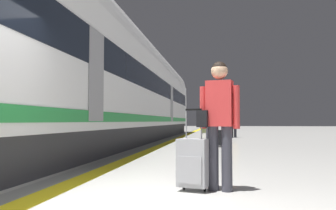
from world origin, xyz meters
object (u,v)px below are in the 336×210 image
(high_speed_train, at_px, (110,79))
(passenger_far, at_px, (209,120))
(traveller_foreground, at_px, (218,116))
(suitcase_far, at_px, (204,129))
(passenger_mid, at_px, (210,120))
(suitcase_near, at_px, (228,132))
(suitcase_mid, at_px, (219,138))
(passenger_near, at_px, (234,119))
(rolling_suitcase_foreground, at_px, (192,163))

(high_speed_train, distance_m, passenger_far, 12.93)
(traveller_foreground, bearing_deg, suitcase_far, 92.91)
(high_speed_train, xyz_separation_m, suitcase_far, (3.09, 12.10, -2.15))
(passenger_mid, height_order, passenger_far, passenger_far)
(suitcase_near, relative_size, suitcase_mid, 1.68)
(passenger_far, bearing_deg, high_speed_train, -105.41)
(traveller_foreground, relative_size, passenger_mid, 1.04)
(traveller_foreground, relative_size, suitcase_far, 1.61)
(high_speed_train, xyz_separation_m, passenger_far, (3.41, 12.38, -1.55))
(suitcase_far, bearing_deg, passenger_near, -71.50)
(suitcase_near, height_order, passenger_mid, passenger_mid)
(passenger_near, xyz_separation_m, passenger_far, (-1.50, 5.73, -0.04))
(passenger_near, relative_size, passenger_mid, 1.06)
(passenger_mid, bearing_deg, high_speed_train, 176.95)
(suitcase_far, bearing_deg, suitcase_near, -75.26)
(passenger_near, xyz_separation_m, passenger_mid, (-1.11, -6.85, -0.06))
(high_speed_train, xyz_separation_m, passenger_near, (4.92, 6.65, -1.51))
(traveller_foreground, bearing_deg, passenger_mid, 92.27)
(high_speed_train, relative_size, traveller_foreground, 20.95)
(suitcase_near, bearing_deg, suitcase_far, 104.74)
(traveller_foreground, height_order, suitcase_near, traveller_foreground)
(high_speed_train, height_order, rolling_suitcase_foreground, high_speed_train)
(suitcase_near, bearing_deg, passenger_far, 101.17)
(passenger_far, distance_m, suitcase_far, 0.74)
(suitcase_mid, relative_size, suitcase_far, 0.56)
(passenger_near, relative_size, suitcase_near, 1.74)
(rolling_suitcase_foreground, xyz_separation_m, suitcase_near, (0.81, 14.53, -0.04))
(rolling_suitcase_foreground, xyz_separation_m, passenger_near, (1.14, 14.79, 0.63))
(passenger_near, height_order, passenger_far, passenger_near)
(traveller_foreground, distance_m, suitcase_mid, 7.62)
(passenger_near, distance_m, passenger_mid, 6.94)
(traveller_foreground, height_order, passenger_mid, traveller_foreground)
(high_speed_train, height_order, passenger_far, high_speed_train)
(suitcase_mid, bearing_deg, passenger_far, 93.18)
(suitcase_near, bearing_deg, passenger_near, 39.31)
(traveller_foreground, relative_size, suitcase_mid, 2.85)
(passenger_mid, relative_size, passenger_far, 0.98)
(passenger_mid, relative_size, suitcase_mid, 2.74)
(suitcase_mid, xyz_separation_m, passenger_far, (-0.71, 12.85, 0.64))
(passenger_near, height_order, suitcase_mid, passenger_near)
(passenger_mid, height_order, suitcase_far, passenger_mid)
(passenger_near, distance_m, suitcase_far, 5.79)
(high_speed_train, distance_m, rolling_suitcase_foreground, 9.23)
(passenger_near, height_order, passenger_mid, passenger_near)
(suitcase_near, relative_size, passenger_far, 0.60)
(suitcase_mid, bearing_deg, passenger_mid, 139.91)
(suitcase_far, bearing_deg, suitcase_mid, -85.30)
(suitcase_near, bearing_deg, traveller_foreground, -91.90)
(suitcase_mid, relative_size, passenger_far, 0.36)
(passenger_mid, distance_m, suitcase_mid, 0.75)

